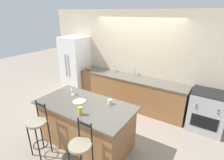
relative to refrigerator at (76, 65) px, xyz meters
The scene contains 15 objects.
ground_plane 2.23m from the refrigerator, ahead, with size 18.00×18.00×0.00m, color gray.
wall_back 2.09m from the refrigerator, 11.24° to the left, with size 6.00×0.07×2.70m.
back_counter 2.07m from the refrigerator, ahead, with size 3.17×0.64×0.91m.
sink_faucet 2.03m from the refrigerator, ahead, with size 0.02×0.13×0.22m.
kitchen_island 2.72m from the refrigerator, 42.88° to the right, with size 1.97×1.02×0.93m.
refrigerator is the anchor object (origin of this frame).
oven_range 4.04m from the refrigerator, ahead, with size 0.75×0.66×0.96m.
bar_stool_near 2.94m from the refrigerator, 60.71° to the right, with size 0.36×0.36×1.10m.
bar_stool_far 3.59m from the refrigerator, 45.67° to the right, with size 0.36×0.36×1.10m.
dinner_plate 2.55m from the refrigerator, 44.98° to the right, with size 0.27×0.27×0.02m.
wine_glass 2.21m from the refrigerator, 48.34° to the right, with size 0.07×0.07×0.20m.
coffee_mug 2.84m from the refrigerator, 33.01° to the right, with size 0.12×0.08×0.10m.
tumbler_cup 3.03m from the refrigerator, 45.00° to the right, with size 0.07×0.07×0.15m.
pumpkin_decoration 0.63m from the refrigerator, ahead, with size 0.14×0.14×0.13m.
soap_bottle 1.40m from the refrigerator, 11.08° to the left, with size 0.06×0.06×0.17m.
Camera 1 is at (2.04, -3.83, 2.64)m, focal length 28.00 mm.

